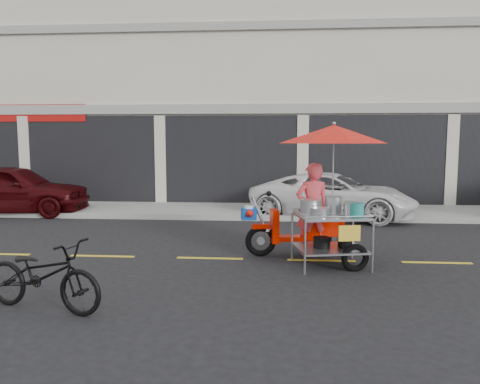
# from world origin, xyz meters

# --- Properties ---
(ground) EXTENTS (90.00, 90.00, 0.00)m
(ground) POSITION_xyz_m (0.00, 0.00, 0.00)
(ground) COLOR black
(sidewalk) EXTENTS (45.00, 3.00, 0.15)m
(sidewalk) POSITION_xyz_m (0.00, 5.50, 0.07)
(sidewalk) COLOR gray
(sidewalk) RESTS_ON ground
(shophouse_block) EXTENTS (36.00, 8.11, 10.40)m
(shophouse_block) POSITION_xyz_m (2.82, 10.59, 4.24)
(shophouse_block) COLOR beige
(shophouse_block) RESTS_ON ground
(centerline) EXTENTS (42.00, 0.10, 0.01)m
(centerline) POSITION_xyz_m (0.00, 0.00, 0.00)
(centerline) COLOR gold
(centerline) RESTS_ON ground
(maroon_sedan) EXTENTS (4.44, 2.11, 1.47)m
(maroon_sedan) POSITION_xyz_m (-8.41, 4.56, 0.73)
(maroon_sedan) COLOR black
(maroon_sedan) RESTS_ON ground
(white_pickup) EXTENTS (4.85, 3.16, 1.24)m
(white_pickup) POSITION_xyz_m (0.75, 4.70, 0.62)
(white_pickup) COLOR white
(white_pickup) RESTS_ON ground
(near_bicycle) EXTENTS (1.83, 1.03, 0.91)m
(near_bicycle) POSITION_xyz_m (-3.72, -2.73, 0.46)
(near_bicycle) COLOR black
(near_bicycle) RESTS_ON ground
(food_vendor_rig) EXTENTS (2.70, 2.19, 2.45)m
(food_vendor_rig) POSITION_xyz_m (0.02, -0.02, 1.54)
(food_vendor_rig) COLOR black
(food_vendor_rig) RESTS_ON ground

